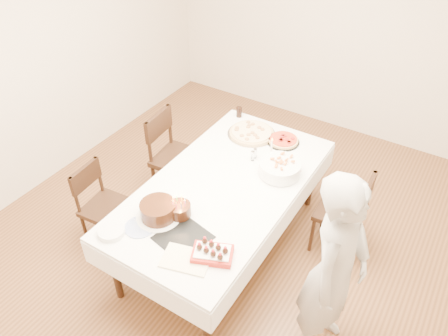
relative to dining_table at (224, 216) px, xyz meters
The scene contains 22 objects.
floor 0.38m from the dining_table, 26.32° to the left, with size 5.00×5.00×0.00m, color #52321C.
wall_back 2.71m from the dining_table, 88.62° to the left, with size 4.50×0.04×2.70m, color beige.
wall_left 2.40m from the dining_table, behind, with size 0.04×5.00×2.70m, color beige.
dining_table is the anchor object (origin of this frame).
chair_right_savory 1.03m from the dining_table, 32.03° to the left, with size 0.44×0.44×0.85m, color black, non-canonical shape.
chair_left_savory 0.84m from the dining_table, 154.93° to the left, with size 0.49×0.49×0.96m, color black, non-canonical shape.
chair_left_dessert 1.05m from the dining_table, 151.35° to the right, with size 0.42×0.42×0.83m, color black, non-canonical shape.
person 1.27m from the dining_table, 20.26° to the right, with size 0.58×0.38×1.60m, color #B9B4AE.
pizza_white 0.88m from the dining_table, 102.20° to the left, with size 0.47×0.47×0.04m, color beige.
pizza_pepperoni 0.92m from the dining_table, 79.58° to the left, with size 0.31×0.31×0.04m, color red.
red_placemat 0.64m from the dining_table, 52.18° to the left, with size 0.26×0.26×0.01m, color #B21E1E.
pasta_bowl 0.66m from the dining_table, 47.88° to the left, with size 0.35×0.35×0.11m, color white.
taper_candle 0.73m from the dining_table, 70.07° to the left, with size 0.05×0.05×0.25m, color white.
shaker_pair 0.60m from the dining_table, 84.60° to the left, with size 0.08×0.08×0.10m, color white, non-canonical shape.
cola_glass 1.16m from the dining_table, 113.84° to the left, with size 0.06×0.06×0.11m, color black.
layer_cake 0.77m from the dining_table, 110.48° to the right, with size 0.35×0.35×0.14m, color #341A0D.
cake_board 0.77m from the dining_table, 84.50° to the right, with size 0.34×0.34×0.01m, color black.
birthday_cake 0.69m from the dining_table, 100.62° to the right, with size 0.17×0.17×0.16m, color #341C0E.
strawberry_box 0.88m from the dining_table, 63.90° to the right, with size 0.28×0.19×0.07m, color #A11B12, non-canonical shape.
box_lid 0.92m from the dining_table, 76.06° to the right, with size 0.33×0.22×0.03m, color beige.
plate_stack 1.07m from the dining_table, 114.21° to the right, with size 0.20×0.20×0.04m, color white.
china_plate 0.89m from the dining_table, 109.89° to the right, with size 0.23×0.23×0.01m, color white.
Camera 1 is at (1.41, -2.37, 3.14)m, focal length 35.00 mm.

